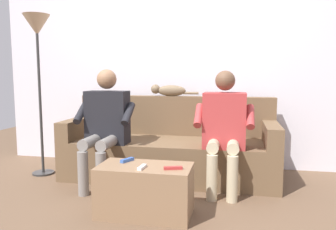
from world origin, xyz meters
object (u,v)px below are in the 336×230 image
couch (171,150)px  person_left_seated (224,124)px  person_right_seated (105,122)px  floor_lamp (37,39)px  coffee_table (145,190)px  remote_red (173,168)px  remote_blue (127,160)px  remote_white (142,167)px  cat_on_backrest (168,90)px

couch → person_left_seated: 0.79m
person_right_seated → floor_lamp: size_ratio=0.66×
coffee_table → remote_red: size_ratio=5.20×
remote_blue → remote_white: size_ratio=1.01×
cat_on_backrest → floor_lamp: size_ratio=0.32×
cat_on_backrest → floor_lamp: bearing=20.4°
cat_on_backrest → remote_blue: size_ratio=4.19×
remote_blue → floor_lamp: 1.84m
remote_white → person_right_seated: bearing=43.3°
coffee_table → person_right_seated: person_right_seated is taller
couch → remote_red: (-0.24, 1.14, 0.12)m
coffee_table → remote_white: bearing=88.0°
remote_blue → cat_on_backrest: bearing=20.6°
remote_red → person_left_seated: bearing=-132.7°
cat_on_backrest → remote_blue: 1.38m
remote_red → remote_white: size_ratio=1.07×
cat_on_backrest → remote_red: bearing=102.8°
person_left_seated → remote_red: (0.35, 0.77, -0.24)m
couch → remote_red: size_ratio=15.92×
person_right_seated → couch: bearing=-144.3°
couch → remote_blue: (0.18, 0.99, 0.12)m
person_right_seated → cat_on_backrest: 0.92m
remote_red → remote_white: (0.24, 0.02, -0.00)m
couch → remote_white: couch is taller
floor_lamp → remote_red: bearing=151.3°
person_right_seated → remote_red: size_ratio=8.24×
remote_white → remote_red: bearing=-80.6°
remote_blue → remote_red: (-0.42, 0.15, -0.00)m
remote_blue → floor_lamp: bearing=83.6°
cat_on_backrest → remote_white: bearing=93.2°
person_right_seated → floor_lamp: bearing=-13.8°
person_right_seated → remote_blue: person_right_seated is taller
remote_red → couch: bearing=-96.1°
remote_red → floor_lamp: floor_lamp is taller
coffee_table → person_left_seated: size_ratio=0.64×
person_left_seated → remote_red: 0.88m
couch → person_left_seated: person_left_seated is taller
couch → floor_lamp: 1.91m
person_left_seated → floor_lamp: floor_lamp is taller
cat_on_backrest → coffee_table: bearing=93.5°
cat_on_backrest → remote_white: size_ratio=4.24×
couch → cat_on_backrest: size_ratio=4.03×
floor_lamp → remote_blue: bearing=148.8°
person_left_seated → person_right_seated: size_ratio=0.99×
coffee_table → remote_red: remote_red is taller
couch → remote_red: bearing=101.9°
coffee_table → person_left_seated: bearing=-129.9°
remote_blue → remote_white: (-0.18, 0.18, -0.00)m
person_left_seated → person_right_seated: 1.19m
person_left_seated → person_right_seated: bearing=2.7°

